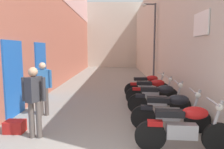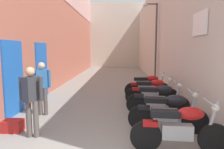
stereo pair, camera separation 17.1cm
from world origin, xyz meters
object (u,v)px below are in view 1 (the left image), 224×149
(pedestrian_by_doorway, at_px, (34,97))
(street_lamp, at_px, (153,38))
(motorcycle_third, at_px, (159,98))
(motorcycle_fifth, at_px, (148,85))
(motorcycle_second, at_px, (170,111))
(motorcycle_nearest, at_px, (185,127))
(pedestrian_mid_alley, at_px, (43,85))
(plastic_crate, at_px, (15,127))
(motorcycle_fourth, at_px, (152,91))

(pedestrian_by_doorway, bearing_deg, street_lamp, 61.03)
(motorcycle_third, bearing_deg, motorcycle_fifth, 90.00)
(motorcycle_second, xyz_separation_m, motorcycle_fifth, (0.00, 3.44, 0.00))
(motorcycle_nearest, relative_size, motorcycle_second, 1.00)
(motorcycle_fifth, height_order, pedestrian_mid_alley, pedestrian_mid_alley)
(motorcycle_nearest, distance_m, motorcycle_second, 1.01)
(motorcycle_fifth, relative_size, pedestrian_mid_alley, 1.18)
(street_lamp, bearing_deg, motorcycle_third, -97.70)
(pedestrian_by_doorway, bearing_deg, motorcycle_fifth, 51.40)
(motorcycle_nearest, xyz_separation_m, pedestrian_mid_alley, (-3.41, 2.15, 0.42))
(plastic_crate, bearing_deg, pedestrian_mid_alley, 78.44)
(motorcycle_nearest, xyz_separation_m, motorcycle_fourth, (0.00, 3.36, 0.00))
(motorcycle_second, xyz_separation_m, pedestrian_mid_alley, (-3.41, 1.14, 0.42))
(motorcycle_second, distance_m, motorcycle_fifth, 3.44)
(motorcycle_third, relative_size, plastic_crate, 4.19)
(motorcycle_nearest, xyz_separation_m, plastic_crate, (-3.67, 0.89, -0.36))
(pedestrian_mid_alley, bearing_deg, motorcycle_nearest, -32.27)
(motorcycle_second, height_order, motorcycle_fourth, same)
(motorcycle_third, relative_size, pedestrian_mid_alley, 1.18)
(motorcycle_second, height_order, pedestrian_by_doorway, pedestrian_by_doorway)
(pedestrian_mid_alley, bearing_deg, motorcycle_second, -18.55)
(motorcycle_nearest, distance_m, pedestrian_by_doorway, 3.15)
(motorcycle_fourth, height_order, pedestrian_by_doorway, pedestrian_by_doorway)
(pedestrian_by_doorway, bearing_deg, motorcycle_second, 7.33)
(motorcycle_nearest, xyz_separation_m, motorcycle_third, (-0.00, 2.27, 0.00))
(motorcycle_second, distance_m, street_lamp, 6.75)
(pedestrian_mid_alley, height_order, plastic_crate, pedestrian_mid_alley)
(motorcycle_third, xyz_separation_m, pedestrian_mid_alley, (-3.41, -0.11, 0.42))
(pedestrian_mid_alley, bearing_deg, pedestrian_by_doorway, -77.37)
(street_lamp, bearing_deg, plastic_crate, -123.81)
(motorcycle_fourth, bearing_deg, pedestrian_by_doorway, -138.12)
(motorcycle_second, xyz_separation_m, pedestrian_by_doorway, (-3.06, -0.39, 0.42))
(motorcycle_third, height_order, plastic_crate, motorcycle_third)
(motorcycle_second, bearing_deg, plastic_crate, -178.17)
(motorcycle_fifth, bearing_deg, street_lamp, 76.76)
(motorcycle_third, distance_m, pedestrian_mid_alley, 3.44)
(motorcycle_third, height_order, street_lamp, street_lamp)
(motorcycle_third, distance_m, motorcycle_fifth, 2.19)
(motorcycle_fourth, bearing_deg, motorcycle_fifth, 90.00)
(pedestrian_mid_alley, distance_m, street_lamp, 6.86)
(motorcycle_fifth, height_order, plastic_crate, motorcycle_fifth)
(motorcycle_nearest, relative_size, pedestrian_mid_alley, 1.18)
(motorcycle_third, height_order, motorcycle_fifth, same)
(motorcycle_nearest, xyz_separation_m, motorcycle_second, (-0.00, 1.01, 0.00))
(motorcycle_second, distance_m, plastic_crate, 3.69)
(street_lamp, bearing_deg, motorcycle_fourth, -99.74)
(motorcycle_second, height_order, pedestrian_mid_alley, pedestrian_mid_alley)
(motorcycle_fifth, height_order, pedestrian_by_doorway, pedestrian_by_doorway)
(motorcycle_fifth, relative_size, pedestrian_by_doorway, 1.18)
(pedestrian_by_doorway, bearing_deg, motorcycle_third, 28.34)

